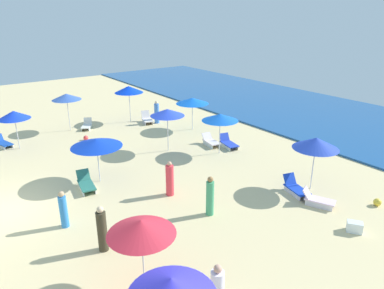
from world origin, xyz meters
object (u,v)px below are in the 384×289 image
(umbrella_4, at_px, (96,143))
(umbrella_9, at_px, (220,117))
(umbrella_2, at_px, (129,89))
(beachgoer_0, at_px, (170,180))
(umbrella_8, at_px, (171,287))
(umbrella_1, at_px, (141,227))
(lounge_chair_7_0, at_px, (296,188))
(lounge_chair_7_1, at_px, (318,200))
(lounge_chair_9_1, at_px, (228,143))
(beachgoer_5, at_px, (102,230))
(umbrella_7, at_px, (316,143))
(umbrella_6, at_px, (14,115))
(beach_ball_0, at_px, (377,202))
(lounge_chair_0_0, at_px, (87,125))
(lounge_chair_2_0, at_px, (147,119))
(beachgoer_2, at_px, (63,210))
(umbrella_0, at_px, (66,97))
(beachgoer_3, at_px, (210,197))
(lounge_chair_6_0, at_px, (3,143))
(lounge_chair_9_0, at_px, (211,141))
(beach_ball_2, at_px, (86,138))
(umbrella_5, at_px, (167,112))
(lounge_chair_4_0, at_px, (86,184))
(cooler_box_1, at_px, (355,227))

(umbrella_4, height_order, umbrella_9, umbrella_9)
(umbrella_2, bearing_deg, beachgoer_0, -18.54)
(umbrella_9, bearing_deg, umbrella_8, -44.52)
(umbrella_1, bearing_deg, umbrella_8, -15.93)
(lounge_chair_7_0, relative_size, lounge_chair_7_1, 1.04)
(lounge_chair_9_1, relative_size, beachgoer_5, 0.88)
(umbrella_7, bearing_deg, umbrella_6, -144.15)
(umbrella_2, distance_m, beach_ball_0, 17.96)
(lounge_chair_0_0, bearing_deg, umbrella_4, -74.68)
(lounge_chair_2_0, bearing_deg, lounge_chair_9_1, -62.22)
(lounge_chair_7_1, xyz_separation_m, beachgoer_2, (-4.78, -9.33, 0.47))
(umbrella_0, relative_size, lounge_chair_9_1, 1.71)
(lounge_chair_0_0, xyz_separation_m, umbrella_2, (0.30, 3.31, 2.24))
(beachgoer_3, bearing_deg, umbrella_8, 116.98)
(lounge_chair_7_0, relative_size, umbrella_8, 0.56)
(umbrella_6, distance_m, lounge_chair_6_0, 2.25)
(lounge_chair_9_0, height_order, beachgoer_3, beachgoer_3)
(umbrella_0, bearing_deg, beach_ball_0, 21.74)
(umbrella_9, bearing_deg, lounge_chair_2_0, -177.16)
(lounge_chair_9_1, distance_m, beach_ball_2, 9.23)
(beachgoer_2, bearing_deg, lounge_chair_9_1, -76.78)
(umbrella_8, distance_m, beachgoer_0, 8.83)
(umbrella_1, distance_m, lounge_chair_9_1, 12.67)
(umbrella_4, distance_m, lounge_chair_7_1, 10.39)
(lounge_chair_9_0, height_order, beachgoer_5, beachgoer_5)
(umbrella_5, distance_m, lounge_chair_6_0, 10.50)
(umbrella_0, height_order, beachgoer_5, umbrella_0)
(beachgoer_0, bearing_deg, lounge_chair_4_0, -70.72)
(umbrella_7, relative_size, beachgoer_2, 1.67)
(lounge_chair_7_1, distance_m, lounge_chair_9_0, 8.51)
(umbrella_2, bearing_deg, lounge_chair_9_0, 12.51)
(umbrella_0, distance_m, umbrella_1, 16.88)
(lounge_chair_6_0, height_order, beach_ball_2, lounge_chair_6_0)
(lounge_chair_2_0, height_order, lounge_chair_9_1, lounge_chair_2_0)
(umbrella_4, bearing_deg, umbrella_7, 49.27)
(umbrella_2, xyz_separation_m, beach_ball_2, (2.06, -4.28, -2.32))
(umbrella_9, height_order, beachgoer_0, umbrella_9)
(lounge_chair_2_0, distance_m, umbrella_5, 6.43)
(lounge_chair_7_0, relative_size, cooler_box_1, 2.73)
(lounge_chair_2_0, bearing_deg, lounge_chair_0_0, 179.62)
(umbrella_0, distance_m, lounge_chair_9_1, 11.50)
(beachgoer_5, relative_size, cooler_box_1, 3.11)
(lounge_chair_4_0, relative_size, beachgoer_3, 0.94)
(umbrella_9, bearing_deg, lounge_chair_0_0, -153.56)
(beachgoer_0, xyz_separation_m, beachgoer_2, (-0.23, -4.70, -0.04))
(lounge_chair_9_0, bearing_deg, lounge_chair_6_0, 153.74)
(lounge_chair_2_0, bearing_deg, umbrella_0, -179.80)
(umbrella_0, xyz_separation_m, umbrella_4, (8.83, -1.48, -0.40))
(umbrella_2, distance_m, beachgoer_5, 15.75)
(umbrella_7, xyz_separation_m, beachgoer_0, (-3.41, -5.68, -1.53))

